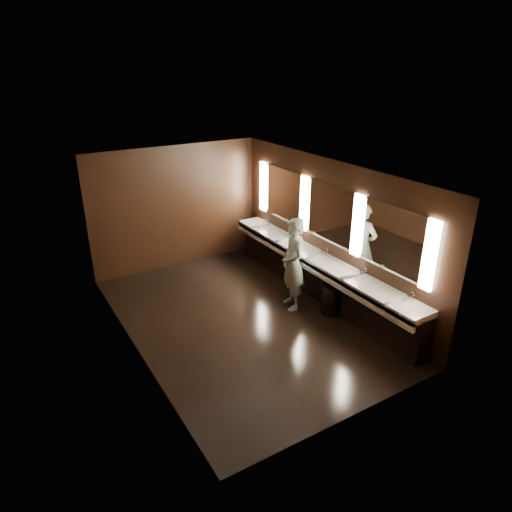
# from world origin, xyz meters

# --- Properties ---
(floor) EXTENTS (6.00, 6.00, 0.00)m
(floor) POSITION_xyz_m (0.00, 0.00, 0.00)
(floor) COLOR black
(floor) RESTS_ON ground
(ceiling) EXTENTS (4.00, 6.00, 0.02)m
(ceiling) POSITION_xyz_m (0.00, 0.00, 2.80)
(ceiling) COLOR #2D2D2B
(ceiling) RESTS_ON wall_back
(wall_back) EXTENTS (4.00, 0.02, 2.80)m
(wall_back) POSITION_xyz_m (0.00, 3.00, 1.40)
(wall_back) COLOR black
(wall_back) RESTS_ON floor
(wall_front) EXTENTS (4.00, 0.02, 2.80)m
(wall_front) POSITION_xyz_m (0.00, -3.00, 1.40)
(wall_front) COLOR black
(wall_front) RESTS_ON floor
(wall_left) EXTENTS (0.02, 6.00, 2.80)m
(wall_left) POSITION_xyz_m (-2.00, 0.00, 1.40)
(wall_left) COLOR black
(wall_left) RESTS_ON floor
(wall_right) EXTENTS (0.02, 6.00, 2.80)m
(wall_right) POSITION_xyz_m (2.00, 0.00, 1.40)
(wall_right) COLOR black
(wall_right) RESTS_ON floor
(sink_counter) EXTENTS (0.55, 5.40, 1.01)m
(sink_counter) POSITION_xyz_m (1.79, 0.00, 0.50)
(sink_counter) COLOR black
(sink_counter) RESTS_ON floor
(mirror_band) EXTENTS (0.06, 5.03, 1.15)m
(mirror_band) POSITION_xyz_m (1.98, -0.00, 1.75)
(mirror_band) COLOR white
(mirror_band) RESTS_ON wall_right
(person) EXTENTS (0.60, 0.76, 1.83)m
(person) POSITION_xyz_m (1.09, -0.08, 0.92)
(person) COLOR #96D3E1
(person) RESTS_ON floor
(trash_bin) EXTENTS (0.44, 0.44, 0.58)m
(trash_bin) POSITION_xyz_m (1.58, -0.68, 0.29)
(trash_bin) COLOR black
(trash_bin) RESTS_ON floor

